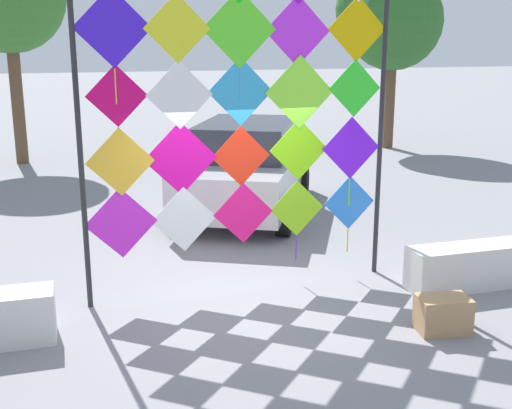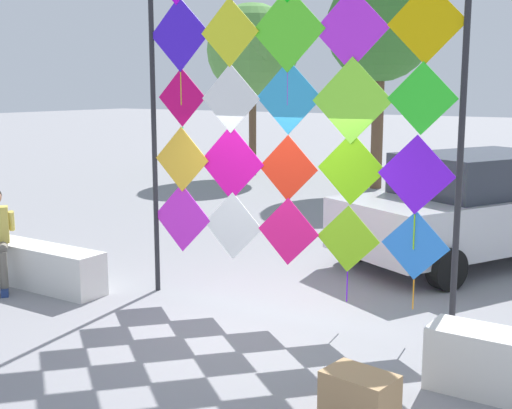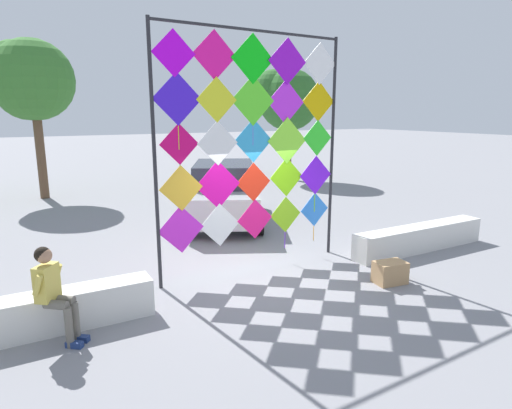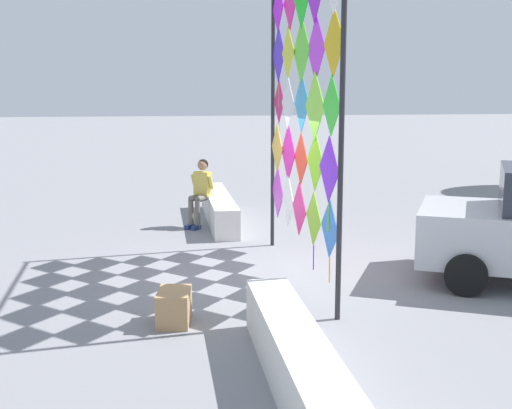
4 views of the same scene
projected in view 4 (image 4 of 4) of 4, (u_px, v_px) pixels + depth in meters
ground at (260, 274)px, 10.75m from camera, size 120.00×120.00×0.00m
plaza_ledge_left at (219, 209)px, 14.84m from camera, size 3.90×0.51×0.61m
plaza_ledge_right at (298, 365)px, 6.48m from camera, size 3.90×0.51×0.61m
kite_display_rack at (301, 97)px, 10.20m from camera, size 4.24×0.21×4.90m
seated_vendor at (200, 188)px, 14.23m from camera, size 0.70×0.67×1.46m
cardboard_box_large at (174, 307)px, 8.47m from camera, size 0.66×0.48×0.43m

